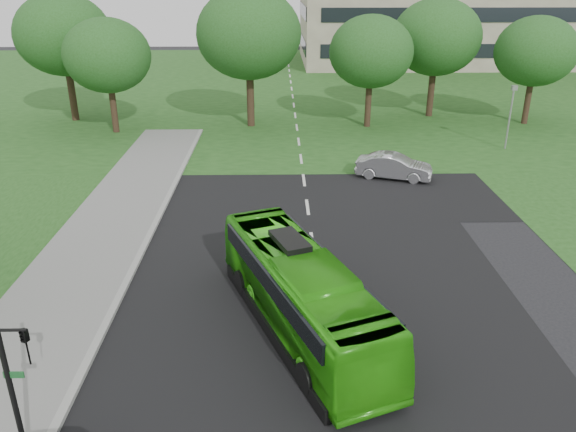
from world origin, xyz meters
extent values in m
plane|color=black|center=(0.00, 0.00, 0.00)|extent=(160.00, 160.00, 0.00)
cube|color=black|center=(0.00, 20.00, 0.01)|extent=(14.00, 120.00, 0.01)
cube|color=black|center=(0.00, 14.00, 0.01)|extent=(80.00, 12.00, 0.01)
cube|color=silver|center=(0.00, 15.00, 0.02)|extent=(0.15, 90.00, 0.01)
cube|color=#204C19|center=(0.00, 45.00, 0.01)|extent=(120.00, 60.00, 0.01)
cylinder|color=black|center=(-13.32, 24.91, 1.52)|extent=(0.46, 0.46, 3.04)
ellipsoid|color=#224B19|center=(-13.32, 24.91, 5.46)|extent=(6.04, 6.04, 5.14)
cylinder|color=black|center=(-3.49, 26.63, 1.85)|extent=(0.56, 0.56, 3.69)
ellipsoid|color=#224B19|center=(-3.49, 26.63, 6.73)|extent=(7.59, 7.59, 6.45)
cylinder|color=black|center=(5.37, 26.25, 1.54)|extent=(0.46, 0.46, 3.08)
ellipsoid|color=#224B19|center=(5.37, 26.25, 5.52)|extent=(6.11, 6.11, 5.20)
cylinder|color=black|center=(10.96, 29.65, 1.71)|extent=(0.52, 0.52, 3.43)
ellipsoid|color=#224B19|center=(10.96, 29.65, 6.19)|extent=(6.90, 6.90, 5.86)
cylinder|color=black|center=(17.73, 26.94, 1.52)|extent=(0.46, 0.46, 3.04)
ellipsoid|color=#224B19|center=(17.73, 26.94, 5.44)|extent=(5.99, 5.99, 5.09)
cylinder|color=black|center=(-17.55, 28.77, 1.82)|extent=(0.55, 0.55, 3.65)
ellipsoid|color=#224B19|center=(-17.55, 28.77, 6.51)|extent=(7.15, 7.15, 6.08)
imported|color=green|center=(-0.74, -0.34, 1.32)|extent=(5.52, 9.61, 2.63)
imported|color=silver|center=(5.08, 14.30, 0.69)|extent=(4.45, 2.73, 1.39)
cylinder|color=black|center=(-7.20, -6.00, 2.16)|extent=(0.12, 0.12, 4.33)
cylinder|color=black|center=(-6.90, -6.00, 3.89)|extent=(0.61, 0.07, 0.07)
imported|color=black|center=(-6.68, -6.00, 3.46)|extent=(0.20, 0.21, 0.87)
cube|color=#195926|center=(-7.07, -6.00, 2.77)|extent=(0.43, 0.03, 0.16)
cylinder|color=gray|center=(13.62, 20.00, 1.96)|extent=(0.12, 0.12, 3.92)
cube|color=gray|center=(13.62, 20.00, 4.02)|extent=(0.42, 0.38, 0.29)
camera|label=1|loc=(-1.45, -15.68, 10.52)|focal=35.00mm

